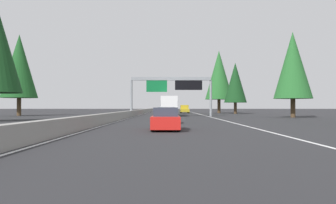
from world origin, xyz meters
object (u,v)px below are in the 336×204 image
(sedan_far_right, at_px, (166,116))
(conifer_right_near, at_px, (293,65))
(sign_gantry_overhead, at_px, (172,85))
(sedan_far_center, at_px, (166,120))
(bus_mid_left, at_px, (169,105))
(conifer_left_near, at_px, (19,66))
(minivan_near_right, at_px, (168,109))
(pickup_distant_b, at_px, (184,109))
(conifer_right_far, at_px, (219,75))
(conifer_right_mid, at_px, (235,83))

(sedan_far_right, relative_size, conifer_right_near, 0.37)
(sign_gantry_overhead, relative_size, sedan_far_center, 2.88)
(bus_mid_left, bearing_deg, sign_gantry_overhead, -170.66)
(conifer_right_near, bearing_deg, conifer_left_near, 78.29)
(sedan_far_center, xyz_separation_m, sedan_far_right, (9.24, 0.03, 0.00))
(sedan_far_center, relative_size, sedan_far_right, 1.00)
(minivan_near_right, bearing_deg, conifer_right_near, -140.27)
(bus_mid_left, bearing_deg, sedan_far_center, 179.56)
(conifer_right_near, bearing_deg, bus_mid_left, 63.67)
(conifer_left_near, bearing_deg, sedan_far_center, -144.50)
(pickup_distant_b, distance_m, conifer_left_near, 37.70)
(sedan_far_center, height_order, sedan_far_right, same)
(sedan_far_right, height_order, conifer_right_near, conifer_right_near)
(sign_gantry_overhead, distance_m, bus_mid_left, 4.31)
(sedan_far_right, xyz_separation_m, conifer_right_far, (47.53, -11.77, 8.05))
(conifer_right_near, xyz_separation_m, conifer_right_far, (31.27, 5.69, 1.49))
(sedan_far_center, height_order, minivan_near_right, minivan_near_right)
(conifer_right_far, bearing_deg, conifer_right_mid, -162.06)
(sign_gantry_overhead, bearing_deg, bus_mid_left, 9.34)
(sedan_far_right, distance_m, minivan_near_right, 37.09)
(sedan_far_right, distance_m, conifer_right_mid, 43.07)
(minivan_near_right, xyz_separation_m, conifer_right_near, (-20.83, -17.32, 6.29))
(pickup_distant_b, height_order, conifer_left_near, conifer_left_near)
(minivan_near_right, height_order, conifer_right_far, conifer_right_far)
(conifer_right_mid, bearing_deg, sedan_far_center, 164.11)
(sedan_far_center, distance_m, conifer_left_near, 42.61)
(sign_gantry_overhead, height_order, conifer_right_far, conifer_right_far)
(conifer_right_far, distance_m, conifer_left_near, 42.60)
(bus_mid_left, distance_m, conifer_right_far, 26.45)
(conifer_right_far, relative_size, conifer_left_near, 1.07)
(sedan_far_center, height_order, conifer_right_near, conifer_right_near)
(sedan_far_right, relative_size, minivan_near_right, 0.88)
(sedan_far_right, bearing_deg, bus_mid_left, -0.67)
(conifer_right_mid, bearing_deg, bus_mid_left, 138.30)
(sign_gantry_overhead, relative_size, conifer_right_mid, 1.19)
(sign_gantry_overhead, height_order, bus_mid_left, sign_gantry_overhead)
(sign_gantry_overhead, bearing_deg, pickup_distant_b, -6.63)
(conifer_right_mid, distance_m, conifer_right_far, 7.95)
(sign_gantry_overhead, relative_size, minivan_near_right, 2.54)
(sedan_far_right, bearing_deg, conifer_left_near, 44.32)
(pickup_distant_b, bearing_deg, conifer_right_far, -99.38)
(sedan_far_center, bearing_deg, pickup_distant_b, -3.82)
(pickup_distant_b, relative_size, bus_mid_left, 0.49)
(bus_mid_left, relative_size, conifer_right_far, 0.80)
(sedan_far_center, distance_m, minivan_near_right, 46.33)
(sign_gantry_overhead, distance_m, conifer_right_far, 28.22)
(conifer_right_mid, bearing_deg, sedan_far_right, 160.68)
(sign_gantry_overhead, bearing_deg, conifer_right_far, -23.17)
(minivan_near_right, distance_m, conifer_right_mid, 15.36)
(conifer_right_near, distance_m, conifer_right_far, 31.82)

